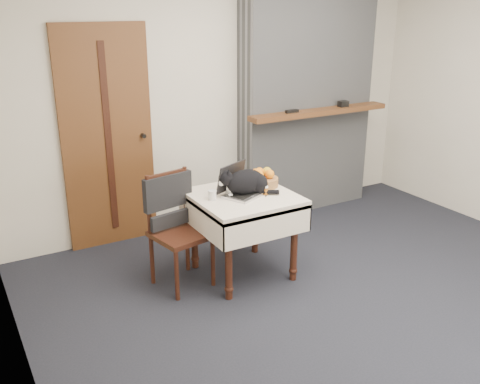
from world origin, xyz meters
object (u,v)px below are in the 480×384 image
Objects in this scene: door at (108,139)px; cat at (246,182)px; side_table at (243,208)px; fruit_basket at (263,179)px; laptop at (239,187)px; chair at (174,214)px; pill_bottle at (266,190)px; cream_jar at (212,195)px.

cat is at bearing -57.16° from door.
fruit_basket is at bearing 23.31° from side_table.
laptop is 0.46× the size of chair.
laptop is at bearing -163.30° from fruit_basket.
door is 1.36m from laptop.
laptop reaches higher than pill_bottle.
fruit_basket is (0.98, -1.06, -0.24)m from door.
door reaches higher than side_table.
door is 26.56× the size of pill_bottle.
laptop is 0.90× the size of cat.
chair reaches higher than cream_jar.
chair is at bearing 175.27° from fruit_basket.
laptop reaches higher than side_table.
side_table is 0.22m from cat.
laptop reaches higher than cat.
laptop is at bearing 145.08° from pill_bottle.
laptop is at bearing 157.11° from cat.
side_table is 0.85× the size of chair.
side_table is 0.18m from laptop.
cream_jar is at bearing 164.35° from pill_bottle.
cream_jar is (-0.29, 0.03, -0.06)m from cat.
pill_bottle is at bearing -24.13° from cat.
pill_bottle is 0.75m from chair.
cat is at bearing -153.30° from fruit_basket.
door is at bearing 121.92° from side_table.
fruit_basket is at bearing 9.28° from cream_jar.
side_table is at bearing -58.08° from door.
fruit_basket is (0.51, 0.08, 0.02)m from cream_jar.
pill_bottle is (0.13, -0.09, -0.06)m from cat.
laptop is 0.56m from chair.
door reaches higher than cat.
fruit_basket is (0.27, 0.08, -0.00)m from laptop.
laptop is 5.55× the size of cream_jar.
cream_jar is at bearing -40.01° from chair.
cat is 0.25m from fruit_basket.
cream_jar is 0.52m from fruit_basket.
door is 7.70× the size of fruit_basket.
fruit_basket is (0.25, 0.11, 0.17)m from side_table.
chair is (-0.27, 0.15, -0.15)m from cream_jar.
pill_bottle is (0.42, -0.12, 0.00)m from cream_jar.
door is at bearing 132.73° from fruit_basket.
cream_jar and pill_bottle have the same top height.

